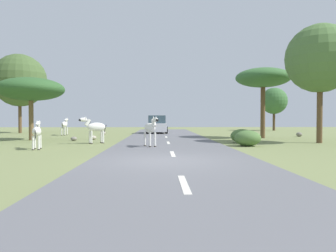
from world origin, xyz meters
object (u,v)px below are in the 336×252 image
at_px(tree_5, 20,80).
at_px(bush_1, 242,136).
at_px(zebra_2, 37,132).
at_px(rock_0, 74,139).
at_px(rock_1, 93,138).
at_px(tree_3, 320,59).
at_px(rock_2, 103,133).
at_px(bush_0, 248,138).
at_px(zebra_1, 65,125).
at_px(tree_1, 263,78).
at_px(tree_0, 274,101).
at_px(zebra_0, 151,128).
at_px(tree_6, 31,89).
at_px(zebra_3, 95,127).
at_px(rock_3, 299,134).
at_px(car_0, 156,125).

height_order(tree_5, bush_1, tree_5).
height_order(zebra_2, rock_0, zebra_2).
distance_m(bush_1, rock_1, 10.21).
height_order(tree_3, rock_2, tree_3).
height_order(bush_0, bush_1, bush_0).
bearing_deg(bush_1, tree_5, 144.59).
relative_size(zebra_1, rock_2, 3.49).
xyz_separation_m(zebra_2, rock_0, (0.21, 5.88, -0.71)).
bearing_deg(tree_1, tree_0, 67.32).
distance_m(zebra_0, rock_1, 7.50).
bearing_deg(tree_6, rock_1, 4.97).
height_order(zebra_2, zebra_3, zebra_3).
distance_m(zebra_0, tree_3, 11.36).
bearing_deg(bush_0, rock_0, 157.16).
xyz_separation_m(bush_0, rock_3, (6.74, 8.88, -0.24)).
xyz_separation_m(car_0, bush_0, (5.04, -14.68, -0.42)).
distance_m(zebra_2, rock_0, 5.93).
distance_m(car_0, rock_2, 5.46).
distance_m(tree_1, bush_0, 8.74).
bearing_deg(tree_6, zebra_3, -31.52).
bearing_deg(zebra_3, bush_1, -120.00).
bearing_deg(rock_2, zebra_0, -70.14).
distance_m(zebra_1, zebra_3, 10.61).
height_order(tree_1, tree_6, tree_1).
relative_size(bush_0, bush_1, 1.02).
height_order(tree_0, bush_1, tree_0).
height_order(zebra_0, zebra_1, zebra_0).
bearing_deg(zebra_1, tree_0, 25.32).
height_order(zebra_3, tree_0, tree_0).
height_order(zebra_3, tree_3, tree_3).
relative_size(bush_0, rock_1, 2.99).
height_order(car_0, tree_1, tree_1).
height_order(zebra_2, tree_3, tree_3).
bearing_deg(zebra_3, rock_0, 6.67).
height_order(zebra_1, tree_1, tree_1).
xyz_separation_m(tree_6, rock_0, (3.09, -0.72, -3.35)).
xyz_separation_m(zebra_2, tree_5, (-8.39, 17.69, 4.55)).
distance_m(tree_0, tree_5, 29.26).
xyz_separation_m(tree_3, rock_0, (-15.46, 2.30, -4.98)).
bearing_deg(zebra_1, rock_3, -7.76).
height_order(zebra_0, rock_3, zebra_0).
xyz_separation_m(zebra_1, bush_0, (13.19, -11.65, -0.52)).
relative_size(tree_1, bush_1, 3.79).
xyz_separation_m(tree_0, rock_0, (-19.96, -17.90, -3.54)).
bearing_deg(car_0, tree_0, 24.85).
bearing_deg(tree_3, zebra_2, -167.13).
xyz_separation_m(tree_3, rock_1, (-14.40, 3.38, -4.97)).
distance_m(tree_5, rock_3, 27.34).
bearing_deg(car_0, tree_1, -45.94).
distance_m(tree_6, rock_2, 8.71).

